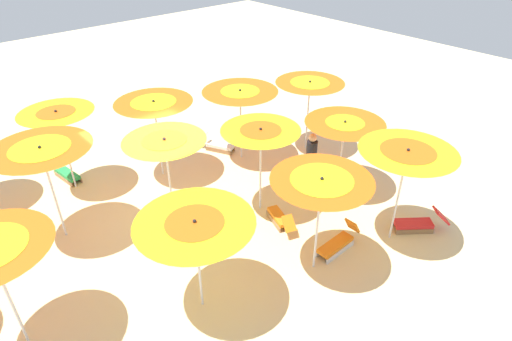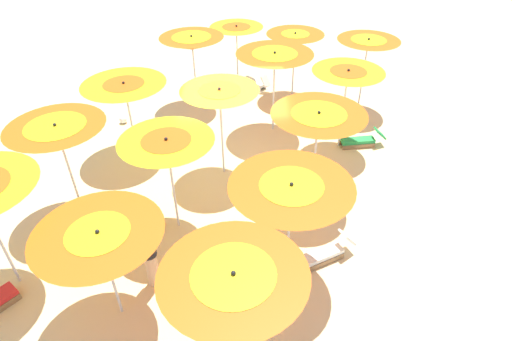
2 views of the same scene
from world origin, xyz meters
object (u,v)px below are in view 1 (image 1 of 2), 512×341
Objects in this scene: beach_umbrella_1 at (240,97)px; beach_umbrella_7 at (165,146)px; beach_umbrella_0 at (310,88)px; beach_umbrella_2 at (154,108)px; beach_umbrella_5 at (344,128)px; lounger_1 at (280,218)px; beach_umbrella_8 at (42,156)px; lounger_3 at (338,243)px; beach_umbrella_10 at (406,159)px; lounger_2 at (218,145)px; beach_umbrella_3 at (58,118)px; lounger_4 at (66,172)px; beach_umbrella_12 at (195,229)px; beachgoer_0 at (311,161)px; lounger_0 at (418,223)px; beach_umbrella_11 at (321,188)px; beach_umbrella_6 at (261,137)px.

beach_umbrella_7 is at bearing -66.97° from beach_umbrella_1.
beach_umbrella_1 is 3.77m from beach_umbrella_7.
beach_umbrella_2 is (-1.76, -4.44, 0.06)m from beach_umbrella_0.
beach_umbrella_5 is 2.97m from lounger_1.
lounger_3 is at bearing 43.95° from beach_umbrella_8.
beach_umbrella_2 is 6.77m from beach_umbrella_10.
beach_umbrella_7 is (-1.71, -4.42, 0.35)m from beach_umbrella_5.
beach_umbrella_2 is 2.90m from lounger_2.
beach_umbrella_3 is at bearing -115.39° from beach_umbrella_2.
beach_umbrella_2 is 3.47m from lounger_4.
beach_umbrella_2 is at bearing -77.58° from lounger_3.
beach_umbrella_8 is (0.84, -3.28, 0.09)m from beach_umbrella_2.
beach_umbrella_8 reaches higher than lounger_1.
beach_umbrella_3 is at bearing -111.71° from beach_umbrella_1.
beach_umbrella_0 is 1.74× the size of lounger_4.
beach_umbrella_12 is (3.10, -6.46, -0.12)m from beach_umbrella_0.
beach_umbrella_0 is 2.70m from beachgoer_0.
lounger_0 is 3.45m from lounger_1.
beach_umbrella_8 is 5.74m from lounger_1.
beach_umbrella_2 is at bearing 104.29° from beach_umbrella_8.
beach_umbrella_2 is (-0.80, -2.44, 0.08)m from beach_umbrella_1.
beach_umbrella_8 reaches higher than beach_umbrella_2.
beach_umbrella_2 is 5.68m from beach_umbrella_11.
lounger_0 is at bearing -15.08° from lounger_2.
beach_umbrella_1 is 5.06m from beach_umbrella_3.
beach_umbrella_1 is 0.96× the size of beach_umbrella_2.
beach_umbrella_7 reaches higher than beach_umbrella_5.
lounger_4 is at bearing -159.40° from beach_umbrella_11.
beach_umbrella_6 is 1.78× the size of lounger_4.
beach_umbrella_8 reaches higher than beachgoer_0.
beach_umbrella_3 is 5.94m from beach_umbrella_12.
beach_umbrella_11 reaches higher than lounger_3.
beach_umbrella_1 is 0.93× the size of beach_umbrella_7.
beach_umbrella_7 is 1.00× the size of beach_umbrella_10.
beach_umbrella_7 reaches higher than beach_umbrella_1.
beach_umbrella_2 is 0.95× the size of beach_umbrella_8.
beach_umbrella_6 is at bearing 18.33° from beach_umbrella_2.
beach_umbrella_0 is 2.22m from beach_umbrella_1.
lounger_4 is (-4.95, -3.34, -1.97)m from beach_umbrella_6.
beach_umbrella_6 is 6.28m from lounger_4.
beach_umbrella_5 is 0.85× the size of beach_umbrella_8.
lounger_1 is (-2.16, -1.67, -2.06)m from beach_umbrella_10.
beach_umbrella_7 is at bearing 66.51° from lounger_1.
beachgoer_0 is at bearing 36.13° from lounger_4.
beach_umbrella_10 is at bearing 33.93° from beach_umbrella_3.
beach_umbrella_11 is 3.62m from lounger_0.
lounger_0 is at bearing 27.71° from beach_umbrella_2.
lounger_3 is at bearing 28.28° from beach_umbrella_3.
lounger_2 is 0.70× the size of beachgoer_0.
beach_umbrella_6 is at bearing 117.98° from beach_umbrella_12.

